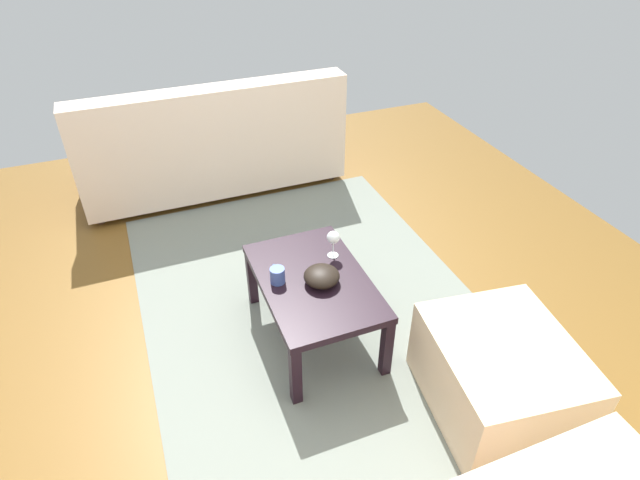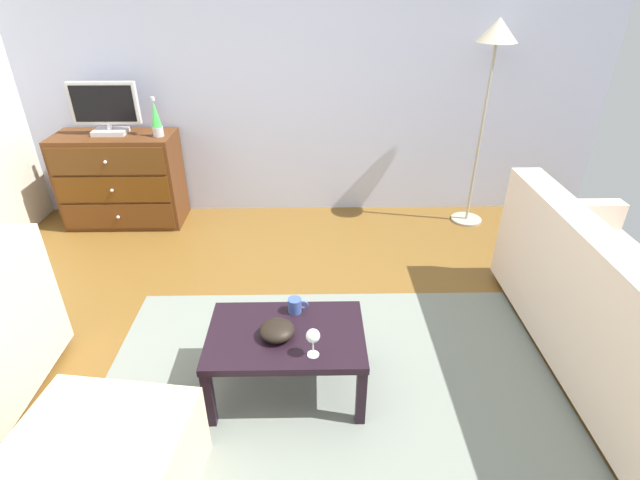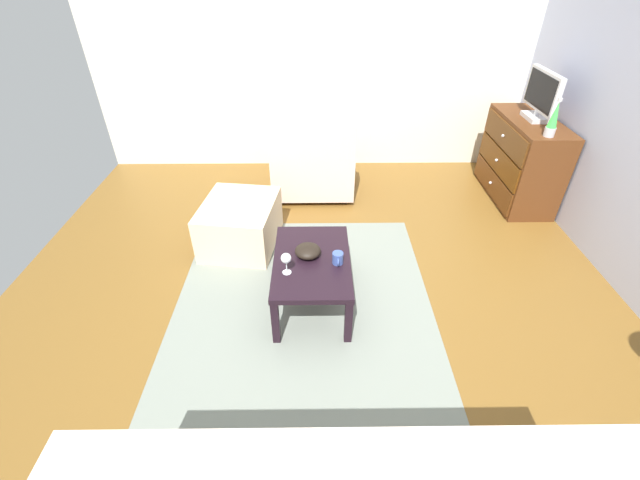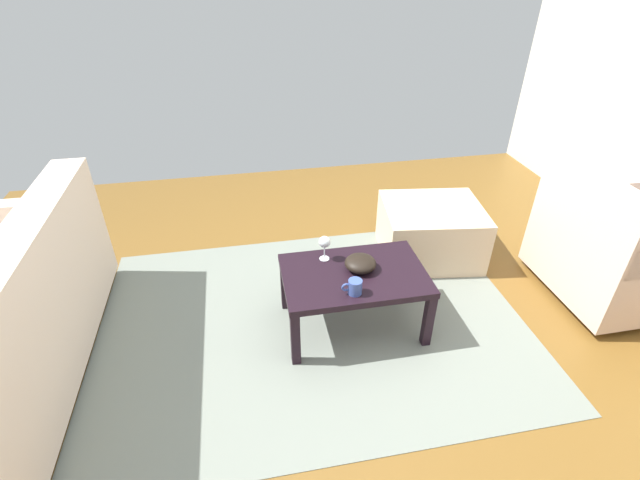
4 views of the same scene
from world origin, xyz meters
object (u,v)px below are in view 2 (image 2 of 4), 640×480
(wine_glass, at_px, (313,337))
(standing_lamp, at_px, (495,52))
(lava_lamp, at_px, (156,119))
(ottoman, at_px, (105,468))
(dresser, at_px, (122,180))
(coffee_table, at_px, (286,341))
(bowl_decorative, at_px, (277,330))
(mug, at_px, (295,305))
(couch_large, at_px, (621,320))
(tv, at_px, (105,108))

(wine_glass, height_order, standing_lamp, standing_lamp)
(lava_lamp, height_order, ottoman, lava_lamp)
(wine_glass, xyz_separation_m, ottoman, (-0.89, -0.46, -0.31))
(dresser, distance_m, coffee_table, 2.63)
(bowl_decorative, distance_m, standing_lamp, 2.86)
(mug, height_order, standing_lamp, standing_lamp)
(standing_lamp, bearing_deg, wine_glass, -123.35)
(bowl_decorative, bearing_deg, standing_lamp, 51.67)
(standing_lamp, bearing_deg, coffee_table, -128.00)
(coffee_table, distance_m, bowl_decorative, 0.11)
(couch_large, relative_size, standing_lamp, 1.13)
(wine_glass, height_order, mug, wine_glass)
(lava_lamp, height_order, standing_lamp, standing_lamp)
(couch_large, bearing_deg, ottoman, -163.64)
(ottoman, bearing_deg, coffee_table, 40.10)
(dresser, height_order, couch_large, couch_large)
(mug, bearing_deg, ottoman, -134.51)
(bowl_decorative, bearing_deg, ottoman, -139.56)
(ottoman, bearing_deg, dresser, 106.93)
(dresser, bearing_deg, bowl_decorative, -54.17)
(standing_lamp, bearing_deg, couch_large, -81.83)
(lava_lamp, xyz_separation_m, coffee_table, (1.16, -2.06, -0.63))
(coffee_table, height_order, bowl_decorative, bowl_decorative)
(couch_large, relative_size, ottoman, 2.82)
(bowl_decorative, bearing_deg, wine_glass, -37.01)
(tv, xyz_separation_m, lava_lamp, (0.43, -0.07, -0.08))
(tv, height_order, ottoman, tv)
(lava_lamp, relative_size, mug, 2.89)
(wine_glass, distance_m, standing_lamp, 2.84)
(dresser, distance_m, mug, 2.52)
(coffee_table, relative_size, ottoman, 1.18)
(mug, bearing_deg, couch_large, -1.16)
(mug, bearing_deg, standing_lamp, 50.29)
(couch_large, xyz_separation_m, standing_lamp, (-0.27, 1.91, 1.16))
(coffee_table, distance_m, ottoman, 0.99)
(tv, bearing_deg, ottoman, -72.91)
(mug, bearing_deg, dresser, 130.20)
(wine_glass, bearing_deg, mug, 105.61)
(standing_lamp, bearing_deg, tv, 178.70)
(wine_glass, xyz_separation_m, bowl_decorative, (-0.18, 0.14, -0.07))
(mug, xyz_separation_m, ottoman, (-0.80, -0.81, -0.24))
(mug, bearing_deg, wine_glass, -74.39)
(dresser, distance_m, lava_lamp, 0.70)
(mug, distance_m, bowl_decorative, 0.22)
(wine_glass, height_order, couch_large, couch_large)
(lava_lamp, bearing_deg, mug, -57.26)
(dresser, bearing_deg, wine_glass, -52.80)
(tv, bearing_deg, couch_large, -29.74)
(dresser, distance_m, ottoman, 2.87)
(wine_glass, distance_m, ottoman, 1.05)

